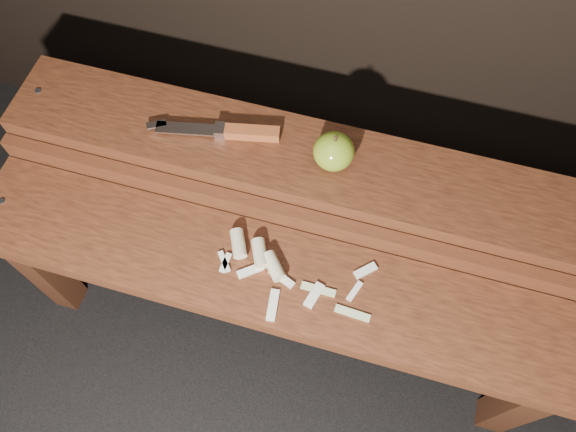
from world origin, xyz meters
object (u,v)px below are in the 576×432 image
(bench_rear_tier, at_px, (302,180))
(knife, at_px, (235,132))
(apple, at_px, (334,151))
(bench_front_tier, at_px, (271,291))

(bench_rear_tier, height_order, knife, knife)
(bench_rear_tier, height_order, apple, apple)
(bench_front_tier, height_order, knife, knife)
(bench_front_tier, height_order, apple, apple)
(apple, relative_size, knife, 0.31)
(bench_front_tier, distance_m, bench_rear_tier, 0.23)
(bench_rear_tier, relative_size, apple, 14.69)
(bench_front_tier, relative_size, apple, 14.69)
(apple, bearing_deg, bench_rear_tier, -175.61)
(bench_front_tier, distance_m, apple, 0.30)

